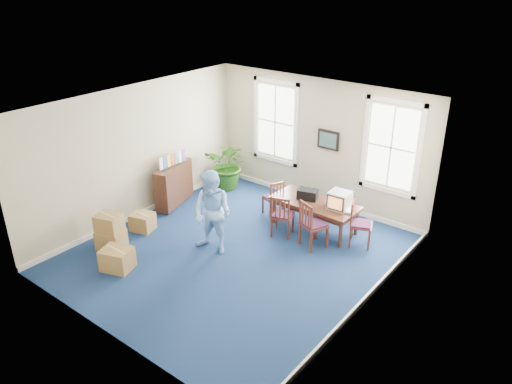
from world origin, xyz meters
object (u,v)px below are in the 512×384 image
Objects in this scene: man at (212,213)px; credenza at (174,186)px; potted_plant at (229,165)px; crt_tv at (339,200)px; cardboard_boxes at (121,232)px; conference_table at (314,215)px; chair_near_left at (283,215)px.

credenza is at bearing 148.89° from man.
potted_plant is (-1.90, 2.72, -0.24)m from man.
man is (-1.76, -2.22, 0.03)m from crt_tv.
potted_plant is 3.91m from cardboard_boxes.
conference_table is 4.19× the size of crt_tv.
potted_plant is 0.90× the size of cardboard_boxes.
credenza is (-3.08, -0.41, 0.01)m from chair_near_left.
crt_tv is at bearing 45.18° from cardboard_boxes.
chair_near_left is 0.68× the size of cardboard_boxes.
cardboard_boxes is (0.72, -2.26, -0.09)m from credenza.
crt_tv is 3.71m from potted_plant.
credenza is 0.97× the size of potted_plant.
credenza reaches higher than chair_near_left.
chair_near_left is 3.11m from credenza.
cardboard_boxes reaches higher than conference_table.
credenza is 1.70m from potted_plant.
chair_near_left reaches higher than cardboard_boxes.
potted_plant reaches higher than chair_near_left.
conference_table is at bearing -138.78° from chair_near_left.
potted_plant reaches higher than cardboard_boxes.
chair_near_left is 3.56m from cardboard_boxes.
credenza is (-4.09, -1.14, -0.37)m from crt_tv.
conference_table is at bearing -178.63° from crt_tv.
cardboard_boxes is at bearing -128.61° from conference_table.
chair_near_left reaches higher than conference_table.
crt_tv reaches higher than conference_table.
cardboard_boxes is (-3.37, -3.39, -0.46)m from crt_tv.
potted_plant reaches higher than conference_table.
crt_tv is 2.83m from man.
conference_table is 2.53m from man.
conference_table is 1.54× the size of credenza.
cardboard_boxes is (0.30, -3.89, -0.24)m from potted_plant.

